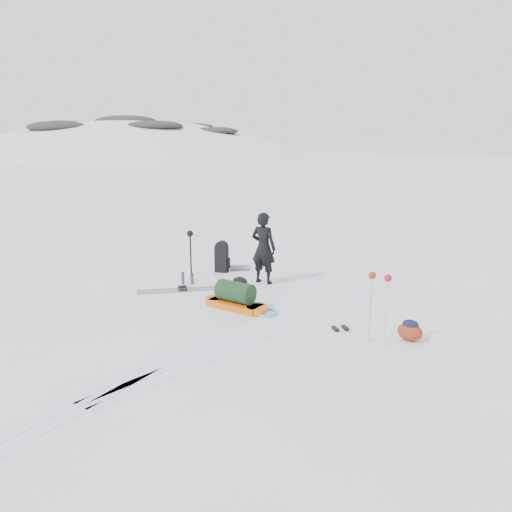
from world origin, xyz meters
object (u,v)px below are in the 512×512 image
Objects in this scene: ski_poles_black at (190,240)px; expedition_rucksack at (224,257)px; skier at (263,248)px; pulk_sled at (236,298)px.

expedition_rucksack is at bearing 93.43° from ski_poles_black.
skier is 1.36× the size of ski_poles_black.
pulk_sled is 1.18× the size of ski_poles_black.
pulk_sled is 2.39m from ski_poles_black.
pulk_sled is at bearing -17.30° from ski_poles_black.
skier reaches higher than pulk_sled.
ski_poles_black is at bearing 154.54° from pulk_sled.
ski_poles_black is (-2.06, 0.92, 0.80)m from pulk_sled.
skier reaches higher than ski_poles_black.
expedition_rucksack is (-1.99, 2.07, 0.16)m from pulk_sled.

